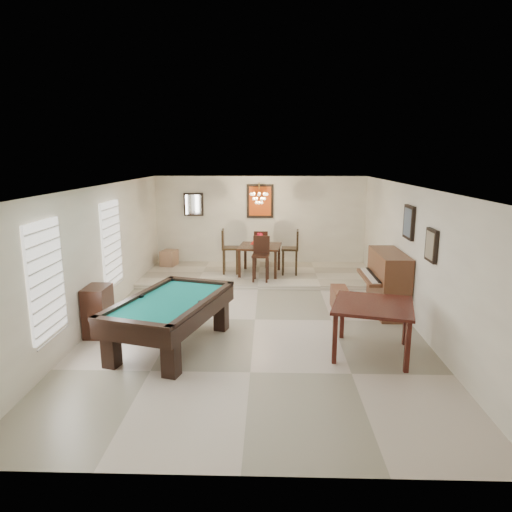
# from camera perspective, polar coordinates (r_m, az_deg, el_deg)

# --- Properties ---
(ground_plane) EXTENTS (6.00, 9.00, 0.02)m
(ground_plane) POSITION_cam_1_polar(r_m,az_deg,el_deg) (9.07, -0.11, -8.00)
(ground_plane) COLOR beige
(wall_back) EXTENTS (6.00, 0.04, 2.60)m
(wall_back) POSITION_cam_1_polar(r_m,az_deg,el_deg) (13.13, 0.51, 4.29)
(wall_back) COLOR silver
(wall_back) RESTS_ON ground_plane
(wall_front) EXTENTS (6.00, 0.04, 2.60)m
(wall_front) POSITION_cam_1_polar(r_m,az_deg,el_deg) (4.41, -2.04, -12.37)
(wall_front) COLOR silver
(wall_front) RESTS_ON ground_plane
(wall_left) EXTENTS (0.04, 9.00, 2.60)m
(wall_left) POSITION_cam_1_polar(r_m,az_deg,el_deg) (9.29, -18.95, 0.23)
(wall_left) COLOR silver
(wall_left) RESTS_ON ground_plane
(wall_right) EXTENTS (0.04, 9.00, 2.60)m
(wall_right) POSITION_cam_1_polar(r_m,az_deg,el_deg) (9.11, 19.10, -0.01)
(wall_right) COLOR silver
(wall_right) RESTS_ON ground_plane
(ceiling) EXTENTS (6.00, 9.00, 0.04)m
(ceiling) POSITION_cam_1_polar(r_m,az_deg,el_deg) (8.52, -0.12, 8.70)
(ceiling) COLOR white
(ceiling) RESTS_ON wall_back
(dining_step) EXTENTS (6.00, 2.50, 0.12)m
(dining_step) POSITION_cam_1_polar(r_m,az_deg,el_deg) (12.15, 0.38, -2.35)
(dining_step) COLOR beige
(dining_step) RESTS_ON ground_plane
(window_left_front) EXTENTS (0.06, 1.00, 1.70)m
(window_left_front) POSITION_cam_1_polar(r_m,az_deg,el_deg) (7.29, -24.77, -2.64)
(window_left_front) COLOR white
(window_left_front) RESTS_ON wall_left
(window_left_rear) EXTENTS (0.06, 1.00, 1.70)m
(window_left_rear) POSITION_cam_1_polar(r_m,az_deg,el_deg) (9.81, -17.62, 1.54)
(window_left_rear) COLOR white
(window_left_rear) RESTS_ON wall_left
(pool_table) EXTENTS (1.95, 2.71, 0.81)m
(pool_table) POSITION_cam_1_polar(r_m,az_deg,el_deg) (7.85, -10.55, -8.29)
(pool_table) COLOR black
(pool_table) RESTS_ON ground_plane
(square_table) EXTENTS (1.50, 1.50, 0.85)m
(square_table) POSITION_cam_1_polar(r_m,az_deg,el_deg) (7.67, 14.30, -8.82)
(square_table) COLOR #33110C
(square_table) RESTS_ON ground_plane
(upright_piano) EXTENTS (0.84, 1.50, 1.25)m
(upright_piano) POSITION_cam_1_polar(r_m,az_deg,el_deg) (9.68, 15.34, -3.17)
(upright_piano) COLOR brown
(upright_piano) RESTS_ON ground_plane
(piano_bench) EXTENTS (0.32, 0.82, 0.45)m
(piano_bench) POSITION_cam_1_polar(r_m,az_deg,el_deg) (9.70, 10.48, -5.36)
(piano_bench) COLOR brown
(piano_bench) RESTS_ON ground_plane
(apothecary_chest) EXTENTS (0.40, 0.60, 0.89)m
(apothecary_chest) POSITION_cam_1_polar(r_m,az_deg,el_deg) (8.66, -19.14, -6.49)
(apothecary_chest) COLOR black
(apothecary_chest) RESTS_ON ground_plane
(dining_table) EXTENTS (1.17, 1.17, 0.87)m
(dining_table) POSITION_cam_1_polar(r_m,az_deg,el_deg) (11.92, 0.47, -0.17)
(dining_table) COLOR black
(dining_table) RESTS_ON dining_step
(flower_vase) EXTENTS (0.16, 0.16, 0.22)m
(flower_vase) POSITION_cam_1_polar(r_m,az_deg,el_deg) (11.82, 0.47, 2.41)
(flower_vase) COLOR red
(flower_vase) RESTS_ON dining_table
(dining_chair_south) EXTENTS (0.44, 0.44, 1.10)m
(dining_chair_south) POSITION_cam_1_polar(r_m,az_deg,el_deg) (11.20, 0.59, -0.40)
(dining_chair_south) COLOR black
(dining_chair_south) RESTS_ON dining_step
(dining_chair_north) EXTENTS (0.38, 0.38, 1.02)m
(dining_chair_north) POSITION_cam_1_polar(r_m,az_deg,el_deg) (12.68, 0.62, 0.94)
(dining_chair_north) COLOR black
(dining_chair_north) RESTS_ON dining_step
(dining_chair_west) EXTENTS (0.45, 0.45, 1.16)m
(dining_chair_west) POSITION_cam_1_polar(r_m,az_deg,el_deg) (11.98, -3.21, 0.57)
(dining_chair_west) COLOR black
(dining_chair_west) RESTS_ON dining_step
(dining_chair_east) EXTENTS (0.45, 0.45, 1.16)m
(dining_chair_east) POSITION_cam_1_polar(r_m,az_deg,el_deg) (11.90, 4.24, 0.48)
(dining_chair_east) COLOR black
(dining_chair_east) RESTS_ON dining_step
(corner_bench) EXTENTS (0.47, 0.55, 0.43)m
(corner_bench) POSITION_cam_1_polar(r_m,az_deg,el_deg) (13.12, -10.80, -0.23)
(corner_bench) COLOR #A37758
(corner_bench) RESTS_ON dining_step
(chandelier) EXTENTS (0.44, 0.44, 0.60)m
(chandelier) POSITION_cam_1_polar(r_m,az_deg,el_deg) (11.74, 0.38, 7.75)
(chandelier) COLOR #FFE5B2
(chandelier) RESTS_ON ceiling
(back_painting) EXTENTS (0.75, 0.06, 0.95)m
(back_painting) POSITION_cam_1_polar(r_m,az_deg,el_deg) (13.02, 0.51, 6.88)
(back_painting) COLOR #D84C14
(back_painting) RESTS_ON wall_back
(back_mirror) EXTENTS (0.55, 0.06, 0.65)m
(back_mirror) POSITION_cam_1_polar(r_m,az_deg,el_deg) (13.21, -7.81, 6.41)
(back_mirror) COLOR white
(back_mirror) RESTS_ON wall_back
(right_picture_upper) EXTENTS (0.06, 0.55, 0.65)m
(right_picture_upper) POSITION_cam_1_polar(r_m,az_deg,el_deg) (9.28, 18.58, 4.01)
(right_picture_upper) COLOR slate
(right_picture_upper) RESTS_ON wall_right
(right_picture_lower) EXTENTS (0.06, 0.45, 0.55)m
(right_picture_lower) POSITION_cam_1_polar(r_m,az_deg,el_deg) (8.09, 21.09, 1.25)
(right_picture_lower) COLOR gray
(right_picture_lower) RESTS_ON wall_right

